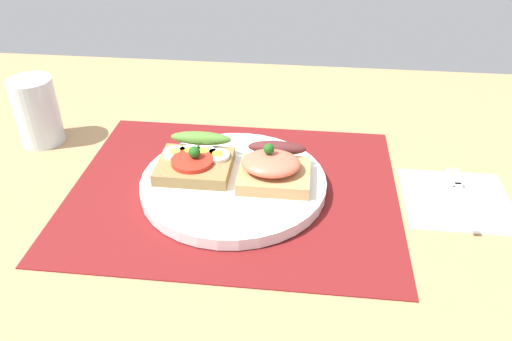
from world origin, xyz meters
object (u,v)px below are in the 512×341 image
plate (234,183)px  fork (462,195)px  napkin (457,199)px  sandwich_egg_tomato (196,160)px  sandwich_salmon (273,168)px  drinking_glass (37,111)px

plate → fork: 29.81cm
napkin → fork: 0.83cm
sandwich_egg_tomato → sandwich_salmon: (10.60, -1.66, 0.51)cm
sandwich_salmon → napkin: sandwich_salmon is taller
sandwich_egg_tomato → drinking_glass: size_ratio=0.96×
sandwich_salmon → drinking_glass: bearing=165.5°
plate → sandwich_egg_tomato: 6.14cm
napkin → drinking_glass: bearing=171.6°
sandwich_egg_tomato → fork: bearing=-1.4°
plate → sandwich_salmon: (5.20, 0.33, 2.65)cm
sandwich_egg_tomato → sandwich_salmon: bearing=-8.9°
plate → napkin: (29.17, 0.81, -0.79)cm
sandwich_egg_tomato → napkin: 34.71cm
fork → drinking_glass: 61.80cm
napkin → fork: bearing=25.6°
napkin → drinking_glass: (-60.42, 8.94, 4.80)cm
sandwich_egg_tomato → sandwich_salmon: 10.74cm
sandwich_salmon → napkin: size_ratio=0.69×
drinking_glass → napkin: bearing=-8.4°
sandwich_salmon → drinking_glass: drinking_glass is taller
plate → napkin: size_ratio=1.82×
napkin → drinking_glass: 61.26cm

